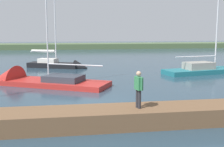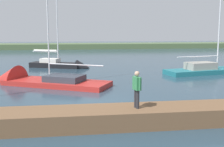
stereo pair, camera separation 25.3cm
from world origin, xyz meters
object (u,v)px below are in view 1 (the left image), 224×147
object	(u,v)px
sailboat_inner_slip	(61,66)
person_on_dock	(139,87)
sailboat_near_dock	(29,83)
sailboat_outer_mooring	(221,71)

from	to	relation	value
sailboat_inner_slip	person_on_dock	size ratio (longest dim) A/B	5.53
sailboat_inner_slip	sailboat_near_dock	bearing A→B (deg)	-80.26
sailboat_outer_mooring	person_on_dock	xyz separation A→B (m)	(12.28, 14.52, 1.56)
sailboat_inner_slip	person_on_dock	world-z (taller)	sailboat_inner_slip
sailboat_near_dock	sailboat_inner_slip	xyz separation A→B (m)	(-2.18, -9.53, 0.14)
sailboat_outer_mooring	person_on_dock	size ratio (longest dim) A/B	7.27
sailboat_outer_mooring	sailboat_inner_slip	bearing A→B (deg)	148.32
sailboat_inner_slip	person_on_dock	xyz separation A→B (m)	(-3.90, 20.43, 1.51)
person_on_dock	sailboat_inner_slip	bearing A→B (deg)	87.30
sailboat_outer_mooring	sailboat_inner_slip	xyz separation A→B (m)	(16.18, -5.90, 0.05)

